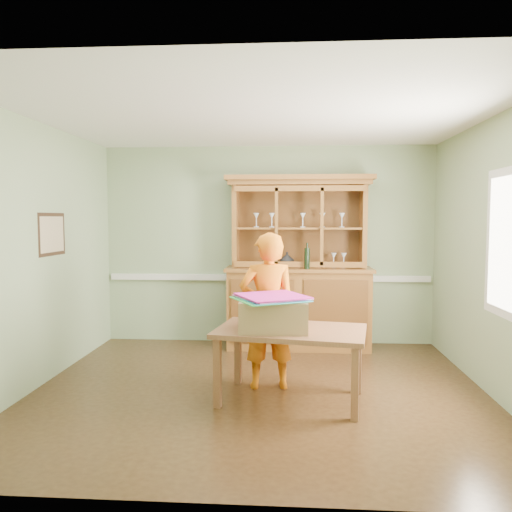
# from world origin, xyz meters

# --- Properties ---
(floor) EXTENTS (4.50, 4.50, 0.00)m
(floor) POSITION_xyz_m (0.00, 0.00, 0.00)
(floor) COLOR #452D16
(floor) RESTS_ON ground
(ceiling) EXTENTS (4.50, 4.50, 0.00)m
(ceiling) POSITION_xyz_m (0.00, 0.00, 2.70)
(ceiling) COLOR white
(ceiling) RESTS_ON wall_back
(wall_back) EXTENTS (4.50, 0.00, 4.50)m
(wall_back) POSITION_xyz_m (0.00, 2.00, 1.35)
(wall_back) COLOR #8BA279
(wall_back) RESTS_ON floor
(wall_left) EXTENTS (0.00, 4.00, 4.00)m
(wall_left) POSITION_xyz_m (-2.25, 0.00, 1.35)
(wall_left) COLOR #8BA279
(wall_left) RESTS_ON floor
(wall_right) EXTENTS (0.00, 4.00, 4.00)m
(wall_right) POSITION_xyz_m (2.25, 0.00, 1.35)
(wall_right) COLOR #8BA279
(wall_right) RESTS_ON floor
(wall_front) EXTENTS (4.50, 0.00, 4.50)m
(wall_front) POSITION_xyz_m (0.00, -2.00, 1.35)
(wall_front) COLOR #8BA279
(wall_front) RESTS_ON floor
(chair_rail) EXTENTS (4.41, 0.05, 0.08)m
(chair_rail) POSITION_xyz_m (0.00, 1.98, 0.90)
(chair_rail) COLOR silver
(chair_rail) RESTS_ON wall_back
(framed_map) EXTENTS (0.03, 0.60, 0.46)m
(framed_map) POSITION_xyz_m (-2.23, 0.30, 1.55)
(framed_map) COLOR #322014
(framed_map) RESTS_ON wall_left
(window_panel) EXTENTS (0.03, 0.96, 1.36)m
(window_panel) POSITION_xyz_m (2.23, -0.30, 1.50)
(window_panel) COLOR silver
(window_panel) RESTS_ON wall_right
(china_hutch) EXTENTS (1.94, 0.64, 2.28)m
(china_hutch) POSITION_xyz_m (0.42, 1.74, 0.80)
(china_hutch) COLOR brown
(china_hutch) RESTS_ON floor
(dining_table) EXTENTS (1.50, 1.05, 0.69)m
(dining_table) POSITION_xyz_m (0.32, -0.24, 0.61)
(dining_table) COLOR brown
(dining_table) RESTS_ON floor
(cardboard_box) EXTENTS (0.62, 0.50, 0.29)m
(cardboard_box) POSITION_xyz_m (0.16, -0.30, 0.83)
(cardboard_box) COLOR #936E4B
(cardboard_box) RESTS_ON dining_table
(kite_stack) EXTENTS (0.74, 0.74, 0.04)m
(kite_stack) POSITION_xyz_m (0.13, -0.33, 1.00)
(kite_stack) COLOR green
(kite_stack) RESTS_ON cardboard_box
(person) EXTENTS (0.63, 0.46, 1.58)m
(person) POSITION_xyz_m (0.08, 0.11, 0.79)
(person) COLOR orange
(person) RESTS_ON floor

